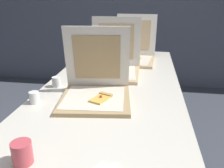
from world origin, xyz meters
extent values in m
cube|color=silver|center=(0.00, 0.56, 0.72)|extent=(0.89, 2.05, 0.03)
cylinder|color=gray|center=(-0.37, 1.52, 0.35)|extent=(0.04, 0.04, 0.71)
cylinder|color=gray|center=(0.37, 1.52, 0.35)|extent=(0.04, 0.04, 0.71)
cube|color=tan|center=(-0.05, 0.28, 0.75)|extent=(0.43, 0.43, 0.02)
cube|color=silver|center=(-0.06, 0.28, 0.76)|extent=(0.36, 0.36, 0.00)
cube|color=silver|center=(-0.07, 0.44, 0.95)|extent=(0.39, 0.12, 0.38)
cube|color=tan|center=(-0.07, 0.43, 0.95)|extent=(0.28, 0.08, 0.27)
cube|color=#E5B74C|center=(-0.02, 0.25, 0.77)|extent=(0.11, 0.14, 0.01)
cube|color=tan|center=(0.00, 0.31, 0.77)|extent=(0.08, 0.05, 0.02)
sphere|color=red|center=(-0.02, 0.26, 0.78)|extent=(0.02, 0.02, 0.02)
cube|color=tan|center=(-0.03, 0.75, 0.75)|extent=(0.39, 0.39, 0.02)
cube|color=silver|center=(-0.03, 0.76, 0.76)|extent=(0.37, 0.37, 0.00)
cube|color=silver|center=(-0.03, 0.95, 0.95)|extent=(0.38, 0.02, 0.38)
cube|color=tan|center=(-0.03, 0.94, 0.95)|extent=(0.28, 0.01, 0.28)
cylinder|color=white|center=(0.00, 0.73, 0.79)|extent=(0.03, 0.03, 0.00)
cylinder|color=white|center=(0.00, 0.73, 0.78)|extent=(0.01, 0.00, 0.03)
cylinder|color=white|center=(-0.01, 0.74, 0.78)|extent=(0.01, 0.00, 0.03)
cylinder|color=white|center=(-0.01, 0.72, 0.78)|extent=(0.01, 0.00, 0.03)
cube|color=tan|center=(0.08, 1.14, 0.75)|extent=(0.41, 0.41, 0.02)
cube|color=silver|center=(0.08, 1.14, 0.76)|extent=(0.36, 0.36, 0.00)
cube|color=silver|center=(0.10, 1.39, 0.94)|extent=(0.39, 0.14, 0.37)
cube|color=tan|center=(0.10, 1.39, 0.94)|extent=(0.28, 0.10, 0.26)
cube|color=#E0B266|center=(0.12, 1.09, 0.77)|extent=(0.08, 0.14, 0.01)
cube|color=tan|center=(0.13, 1.16, 0.77)|extent=(0.07, 0.03, 0.02)
sphere|color=orange|center=(0.13, 1.10, 0.78)|extent=(0.02, 0.02, 0.02)
sphere|color=orange|center=(0.14, 1.06, 0.78)|extent=(0.02, 0.02, 0.02)
cylinder|color=white|center=(-0.35, 0.46, 0.77)|extent=(0.06, 0.06, 0.07)
cylinder|color=white|center=(-0.38, 0.21, 0.77)|extent=(0.06, 0.06, 0.07)
cylinder|color=#D14C56|center=(-0.20, -0.27, 0.78)|extent=(0.07, 0.07, 0.09)
camera|label=1|loc=(0.22, -0.91, 1.30)|focal=38.19mm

